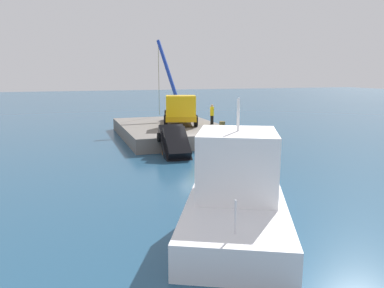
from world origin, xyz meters
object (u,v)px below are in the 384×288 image
(crane_truck, at_px, (180,109))
(salvaged_car, at_px, (176,148))
(moored_yacht, at_px, (237,193))
(dock_worker, at_px, (212,114))

(crane_truck, relative_size, salvaged_car, 2.65)
(crane_truck, xyz_separation_m, moored_yacht, (17.76, -2.74, -2.00))
(salvaged_car, relative_size, moored_yacht, 0.32)
(dock_worker, bearing_deg, crane_truck, -108.34)
(dock_worker, bearing_deg, salvaged_car, -36.84)
(moored_yacht, bearing_deg, crane_truck, 171.24)
(crane_truck, relative_size, moored_yacht, 0.85)
(salvaged_car, xyz_separation_m, moored_yacht, (9.58, -0.05, -0.14))
(crane_truck, height_order, moored_yacht, crane_truck)
(salvaged_car, distance_m, moored_yacht, 9.58)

